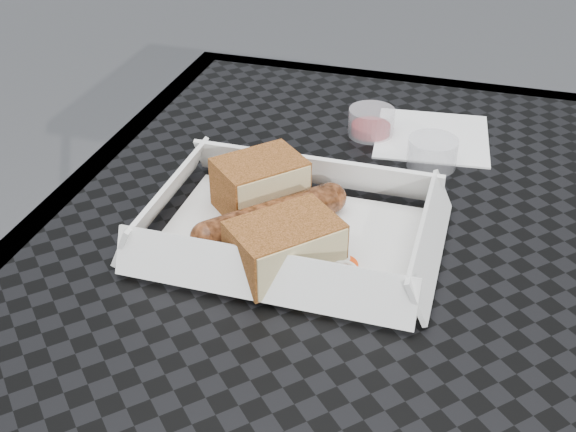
# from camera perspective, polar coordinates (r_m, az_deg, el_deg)

# --- Properties ---
(patio_table) EXTENTS (0.80, 0.80, 0.74)m
(patio_table) POSITION_cam_1_polar(r_m,az_deg,el_deg) (0.65, 13.74, -9.73)
(patio_table) COLOR black
(patio_table) RESTS_ON ground
(food_tray) EXTENTS (0.22, 0.15, 0.00)m
(food_tray) POSITION_cam_1_polar(r_m,az_deg,el_deg) (0.63, 0.26, -1.65)
(food_tray) COLOR white
(food_tray) RESTS_ON patio_table
(bratwurst) EXTENTS (0.11, 0.12, 0.03)m
(bratwurst) POSITION_cam_1_polar(r_m,az_deg,el_deg) (0.62, -1.33, -0.07)
(bratwurst) COLOR brown
(bratwurst) RESTS_ON food_tray
(bread_near) EXTENTS (0.09, 0.09, 0.05)m
(bread_near) POSITION_cam_1_polar(r_m,az_deg,el_deg) (0.65, -2.22, 2.56)
(bread_near) COLOR brown
(bread_near) RESTS_ON food_tray
(bread_far) EXTENTS (0.10, 0.10, 0.04)m
(bread_far) POSITION_cam_1_polar(r_m,az_deg,el_deg) (0.57, -0.25, -2.39)
(bread_far) COLOR brown
(bread_far) RESTS_ON food_tray
(veg_garnish) EXTENTS (0.03, 0.03, 0.00)m
(veg_garnish) POSITION_cam_1_polar(r_m,az_deg,el_deg) (0.58, 3.71, -4.39)
(veg_garnish) COLOR #FE430B
(veg_garnish) RESTS_ON food_tray
(napkin) EXTENTS (0.13, 0.13, 0.00)m
(napkin) POSITION_cam_1_polar(r_m,az_deg,el_deg) (0.81, 11.30, 6.18)
(napkin) COLOR white
(napkin) RESTS_ON patio_table
(condiment_cup_sauce) EXTENTS (0.05, 0.05, 0.03)m
(condiment_cup_sauce) POSITION_cam_1_polar(r_m,az_deg,el_deg) (0.79, 6.60, 7.37)
(condiment_cup_sauce) COLOR maroon
(condiment_cup_sauce) RESTS_ON patio_table
(condiment_cup_empty) EXTENTS (0.05, 0.05, 0.03)m
(condiment_cup_empty) POSITION_cam_1_polar(r_m,az_deg,el_deg) (0.74, 11.33, 4.93)
(condiment_cup_empty) COLOR silver
(condiment_cup_empty) RESTS_ON patio_table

